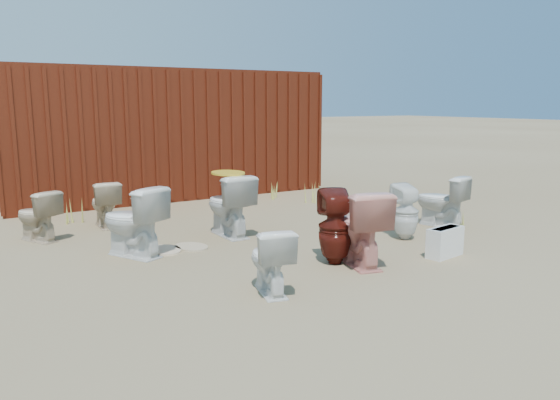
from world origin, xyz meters
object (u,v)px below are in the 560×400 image
toilet_front_e (441,201)px  loose_tank (445,242)px  toilet_front_maroon (335,227)px  toilet_back_beige_left (37,216)px  toilet_back_beige_right (105,204)px  toilet_front_pink (359,227)px  toilet_front_c (270,260)px  shipping_container (161,133)px  toilet_back_yellowlid (229,205)px  toilet_back_e (406,212)px  toilet_front_a (132,221)px

toilet_front_e → loose_tank: bearing=28.3°
toilet_front_e → toilet_front_maroon: bearing=0.3°
toilet_back_beige_left → toilet_front_maroon: bearing=107.6°
toilet_front_maroon → toilet_back_beige_right: toilet_front_maroon is taller
toilet_front_pink → toilet_front_e: toilet_front_pink is taller
toilet_front_c → toilet_front_e: (3.58, 1.19, 0.05)m
shipping_container → toilet_back_beige_right: shipping_container is taller
toilet_front_maroon → toilet_back_yellowlid: (-0.46, 1.80, 0.00)m
toilet_front_e → loose_tank: size_ratio=1.50×
toilet_front_maroon → toilet_back_e: 1.53m
toilet_front_c → loose_tank: toilet_front_c is taller
shipping_container → toilet_front_c: size_ratio=9.24×
toilet_back_beige_right → toilet_front_c: bearing=101.4°
toilet_back_e → toilet_front_pink: bearing=34.5°
toilet_front_a → loose_tank: size_ratio=1.68×
toilet_front_a → toilet_back_beige_right: bearing=-120.4°
toilet_front_pink → toilet_back_yellowlid: (-0.66, 1.97, -0.00)m
toilet_front_e → shipping_container: bearing=-80.1°
toilet_front_a → toilet_front_maroon: 2.37m
toilet_front_a → toilet_front_e: 4.40m
toilet_front_pink → toilet_back_e: toilet_front_pink is taller
toilet_front_c → toilet_back_beige_left: (-1.62, 3.28, 0.01)m
toilet_front_pink → toilet_front_c: 1.34m
toilet_front_c → toilet_back_beige_right: size_ratio=0.95×
toilet_front_maroon → toilet_back_beige_left: (-2.73, 2.82, -0.09)m
toilet_back_beige_right → toilet_front_pink: bearing=121.4°
toilet_back_beige_right → toilet_front_maroon: bearing=120.1°
toilet_front_c → toilet_back_e: toilet_back_e is taller
toilet_front_maroon → toilet_back_e: (1.47, 0.42, -0.05)m
shipping_container → toilet_back_beige_left: size_ratio=8.92×
toilet_front_e → toilet_front_pink: bearing=5.4°
loose_tank → toilet_back_beige_right: bearing=119.8°
toilet_back_beige_left → loose_tank: bearing=114.4°
loose_tank → toilet_front_e: bearing=34.5°
toilet_front_a → toilet_front_c: toilet_front_a is taller
toilet_front_e → toilet_back_beige_right: bearing=-46.5°
toilet_back_beige_left → toilet_front_c: bearing=89.9°
toilet_front_a → shipping_container: bearing=-140.6°
toilet_front_c → toilet_front_e: size_ratio=0.86×
toilet_front_maroon → toilet_back_beige_right: (-1.77, 3.20, -0.08)m
toilet_front_maroon → loose_tank: 1.38m
shipping_container → toilet_front_pink: size_ratio=6.98×
toilet_front_c → toilet_back_beige_right: (-0.67, 3.66, 0.02)m
shipping_container → toilet_front_e: (2.49, -5.03, -0.82)m
toilet_front_a → toilet_back_beige_left: (-0.87, 1.36, -0.08)m
toilet_back_e → toilet_front_e: bearing=-152.5°
toilet_front_c → toilet_back_yellowlid: 2.34m
toilet_front_a → toilet_back_e: 3.49m
toilet_front_pink → toilet_back_yellowlid: toilet_front_pink is taller
toilet_front_c → toilet_front_maroon: toilet_front_maroon is taller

